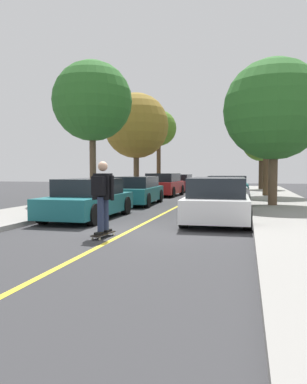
{
  "coord_description": "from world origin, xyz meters",
  "views": [
    {
      "loc": [
        2.97,
        -9.28,
        1.58
      ],
      "look_at": [
        -0.13,
        3.23,
        0.86
      ],
      "focal_mm": 35.29,
      "sensor_mm": 36.0,
      "label": 1
    }
  ],
  "objects_px": {
    "street_tree_left_nearest": "(92,101)",
    "street_tree_right_far": "(261,142)",
    "parked_car_left_near": "(135,190)",
    "street_tree_right_nearest": "(274,110)",
    "parked_car_left_farthest": "(180,183)",
    "street_tree_left_far": "(159,129)",
    "parked_car_right_near": "(227,191)",
    "parked_car_left_far": "(164,185)",
    "fire_hydrant": "(94,196)",
    "skateboard": "(103,234)",
    "skateboarder": "(102,193)",
    "parked_car_right_far": "(233,186)",
    "street_tree_right_near": "(267,109)",
    "street_tree_left_near": "(136,126)",
    "parked_car_right_nearest": "(218,200)",
    "parked_car_left_nearest": "(89,199)"
  },
  "relations": [
    {
      "from": "parked_car_left_near",
      "to": "street_tree_left_nearest",
      "type": "relative_size",
      "value": 0.68
    },
    {
      "from": "street_tree_left_nearest",
      "to": "fire_hydrant",
      "type": "bearing_deg",
      "value": -65.15
    },
    {
      "from": "parked_car_left_nearest",
      "to": "skateboard",
      "type": "relative_size",
      "value": 5.08
    },
    {
      "from": "parked_car_right_near",
      "to": "street_tree_left_far",
      "type": "xyz_separation_m",
      "value": [
        -6.14,
        12.59,
        4.33
      ]
    },
    {
      "from": "parked_car_left_near",
      "to": "parked_car_left_farthest",
      "type": "bearing_deg",
      "value": 90.0
    },
    {
      "from": "parked_car_left_far",
      "to": "parked_car_left_farthest",
      "type": "relative_size",
      "value": 0.94
    },
    {
      "from": "skateboard",
      "to": "skateboarder",
      "type": "relative_size",
      "value": 0.51
    },
    {
      "from": "skateboarder",
      "to": "parked_car_right_near",
      "type": "bearing_deg",
      "value": 75.17
    },
    {
      "from": "street_tree_left_nearest",
      "to": "street_tree_right_far",
      "type": "relative_size",
      "value": 1.26
    },
    {
      "from": "parked_car_left_far",
      "to": "fire_hydrant",
      "type": "distance_m",
      "value": 7.79
    },
    {
      "from": "parked_car_left_far",
      "to": "parked_car_right_far",
      "type": "xyz_separation_m",
      "value": [
        4.21,
        1.4,
        -0.07
      ]
    },
    {
      "from": "street_tree_left_near",
      "to": "street_tree_right_far",
      "type": "relative_size",
      "value": 1.25
    },
    {
      "from": "parked_car_left_far",
      "to": "parked_car_right_far",
      "type": "height_order",
      "value": "parked_car_left_far"
    },
    {
      "from": "street_tree_left_far",
      "to": "street_tree_right_nearest",
      "type": "distance_m",
      "value": 15.71
    },
    {
      "from": "fire_hydrant",
      "to": "parked_car_right_near",
      "type": "bearing_deg",
      "value": 18.39
    },
    {
      "from": "skateboard",
      "to": "parked_car_left_farthest",
      "type": "bearing_deg",
      "value": 94.96
    },
    {
      "from": "parked_car_right_nearest",
      "to": "street_tree_left_nearest",
      "type": "bearing_deg",
      "value": 143.0
    },
    {
      "from": "street_tree_right_nearest",
      "to": "fire_hydrant",
      "type": "bearing_deg",
      "value": -172.26
    },
    {
      "from": "street_tree_right_near",
      "to": "skateboarder",
      "type": "bearing_deg",
      "value": -106.44
    },
    {
      "from": "parked_car_left_near",
      "to": "parked_car_right_near",
      "type": "xyz_separation_m",
      "value": [
        4.21,
        0.48,
        0.01
      ]
    },
    {
      "from": "parked_car_left_farthest",
      "to": "street_tree_left_nearest",
      "type": "xyz_separation_m",
      "value": [
        -1.93,
        -12.45,
        4.15
      ]
    },
    {
      "from": "parked_car_left_farthest",
      "to": "parked_car_right_near",
      "type": "bearing_deg",
      "value": -69.87
    },
    {
      "from": "parked_car_left_farthest",
      "to": "street_tree_right_far",
      "type": "bearing_deg",
      "value": 17.74
    },
    {
      "from": "street_tree_left_nearest",
      "to": "fire_hydrant",
      "type": "xyz_separation_m",
      "value": [
        0.43,
        -0.93,
        -4.31
      ]
    },
    {
      "from": "street_tree_right_nearest",
      "to": "street_tree_right_near",
      "type": "xyz_separation_m",
      "value": [
        0.0,
        6.46,
        1.06
      ]
    },
    {
      "from": "parked_car_right_near",
      "to": "street_tree_left_near",
      "type": "relative_size",
      "value": 0.68
    },
    {
      "from": "parked_car_right_far",
      "to": "street_tree_right_far",
      "type": "bearing_deg",
      "value": 72.99
    },
    {
      "from": "fire_hydrant",
      "to": "parked_car_right_far",
      "type": "bearing_deg",
      "value": 57.72
    },
    {
      "from": "parked_car_right_far",
      "to": "skateboarder",
      "type": "bearing_deg",
      "value": -98.46
    },
    {
      "from": "parked_car_right_nearest",
      "to": "street_tree_left_near",
      "type": "bearing_deg",
      "value": 117.56
    },
    {
      "from": "parked_car_right_far",
      "to": "fire_hydrant",
      "type": "distance_m",
      "value": 10.69
    },
    {
      "from": "parked_car_left_near",
      "to": "skateboarder",
      "type": "relative_size",
      "value": 2.6
    },
    {
      "from": "parked_car_right_far",
      "to": "street_tree_right_nearest",
      "type": "bearing_deg",
      "value": -76.44
    },
    {
      "from": "street_tree_left_near",
      "to": "street_tree_right_near",
      "type": "height_order",
      "value": "street_tree_right_near"
    },
    {
      "from": "parked_car_left_near",
      "to": "street_tree_right_nearest",
      "type": "bearing_deg",
      "value": -3.57
    },
    {
      "from": "parked_car_right_near",
      "to": "skateboarder",
      "type": "xyz_separation_m",
      "value": [
        -2.42,
        -9.16,
        0.39
      ]
    },
    {
      "from": "parked_car_right_nearest",
      "to": "parked_car_right_far",
      "type": "distance_m",
      "value": 12.73
    },
    {
      "from": "parked_car_left_near",
      "to": "fire_hydrant",
      "type": "relative_size",
      "value": 6.3
    },
    {
      "from": "parked_car_left_nearest",
      "to": "fire_hydrant",
      "type": "relative_size",
      "value": 6.26
    },
    {
      "from": "parked_car_left_far",
      "to": "street_tree_left_near",
      "type": "distance_m",
      "value": 4.27
    },
    {
      "from": "parked_car_left_nearest",
      "to": "parked_car_left_near",
      "type": "height_order",
      "value": "parked_car_left_nearest"
    },
    {
      "from": "parked_car_right_far",
      "to": "street_tree_left_far",
      "type": "distance_m",
      "value": 9.3
    },
    {
      "from": "parked_car_left_far",
      "to": "street_tree_right_nearest",
      "type": "bearing_deg",
      "value": -47.08
    },
    {
      "from": "parked_car_left_nearest",
      "to": "parked_car_left_near",
      "type": "distance_m",
      "value": 5.42
    },
    {
      "from": "fire_hydrant",
      "to": "skateboarder",
      "type": "distance_m",
      "value": 7.99
    },
    {
      "from": "parked_car_left_near",
      "to": "parked_car_right_nearest",
      "type": "xyz_separation_m",
      "value": [
        4.21,
        -5.12,
        0.02
      ]
    },
    {
      "from": "parked_car_right_nearest",
      "to": "street_tree_right_far",
      "type": "distance_m",
      "value": 19.39
    },
    {
      "from": "parked_car_left_near",
      "to": "street_tree_right_far",
      "type": "bearing_deg",
      "value": 66.2
    },
    {
      "from": "street_tree_left_nearest",
      "to": "street_tree_right_near",
      "type": "relative_size",
      "value": 0.94
    },
    {
      "from": "street_tree_right_near",
      "to": "parked_car_right_near",
      "type": "bearing_deg",
      "value": -109.02
    }
  ]
}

